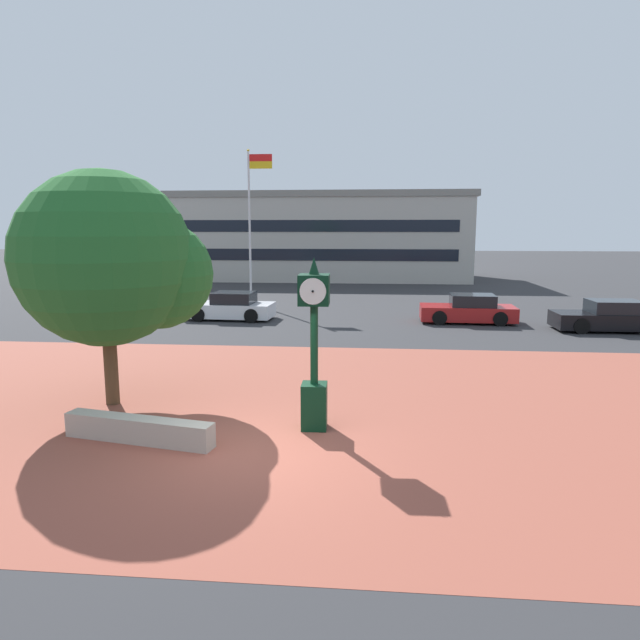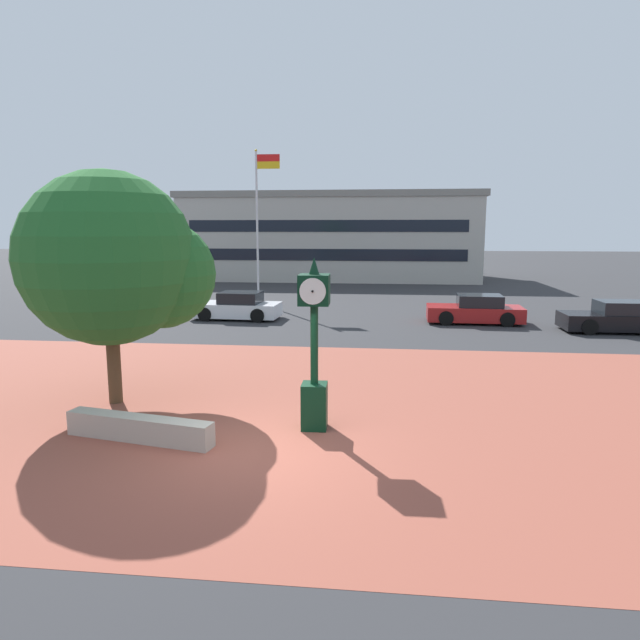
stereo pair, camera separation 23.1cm
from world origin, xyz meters
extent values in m
plane|color=#2D2D30|center=(0.00, 0.00, 0.00)|extent=(200.00, 200.00, 0.00)
cube|color=brown|center=(0.00, 2.82, 0.00)|extent=(44.00, 13.64, 0.01)
cube|color=#ADA393|center=(-2.28, 0.29, 0.25)|extent=(3.22, 1.03, 0.50)
cube|color=black|center=(1.13, 1.39, 0.49)|extent=(0.54, 0.54, 0.98)
cylinder|color=black|center=(1.13, 1.39, 1.82)|extent=(0.16, 0.16, 1.68)
cube|color=black|center=(1.13, 1.39, 2.98)|extent=(0.64, 0.64, 0.63)
cylinder|color=white|center=(1.12, 1.71, 2.98)|extent=(0.53, 0.04, 0.53)
sphere|color=black|center=(1.12, 1.73, 2.98)|extent=(0.05, 0.05, 0.05)
cylinder|color=white|center=(1.14, 1.06, 2.98)|extent=(0.53, 0.04, 0.53)
sphere|color=black|center=(1.14, 1.04, 2.98)|extent=(0.05, 0.05, 0.05)
cone|color=black|center=(1.13, 1.39, 3.47)|extent=(0.22, 0.22, 0.35)
cylinder|color=#4C3823|center=(-3.93, 2.65, 0.99)|extent=(0.32, 0.32, 1.98)
sphere|color=#236028|center=(-3.93, 2.65, 3.52)|extent=(4.12, 4.12, 4.12)
sphere|color=#236028|center=(-2.90, 3.27, 3.11)|extent=(2.68, 2.68, 2.68)
cube|color=black|center=(12.14, 14.04, 0.44)|extent=(4.39, 1.79, 0.64)
cube|color=black|center=(12.36, 14.04, 1.00)|extent=(2.02, 1.53, 0.56)
cylinder|color=black|center=(10.78, 13.21, 0.32)|extent=(0.64, 0.22, 0.64)
cylinder|color=black|center=(10.78, 14.86, 0.32)|extent=(0.64, 0.22, 0.64)
cube|color=maroon|center=(6.65, 15.67, 0.44)|extent=(4.25, 1.96, 0.64)
cube|color=black|center=(6.86, 15.66, 1.00)|extent=(1.98, 1.62, 0.56)
cylinder|color=black|center=(5.32, 14.87, 0.32)|extent=(0.65, 0.24, 0.64)
cylinder|color=black|center=(5.38, 16.56, 0.32)|extent=(0.65, 0.24, 0.64)
cylinder|color=black|center=(7.92, 14.78, 0.32)|extent=(0.65, 0.24, 0.64)
cylinder|color=black|center=(7.98, 16.47, 0.32)|extent=(0.65, 0.24, 0.64)
cube|color=silver|center=(-4.28, 15.60, 0.44)|extent=(4.10, 2.03, 0.64)
cube|color=black|center=(-4.08, 15.59, 1.00)|extent=(1.92, 1.67, 0.56)
cylinder|color=black|center=(-5.56, 14.80, 0.32)|extent=(0.65, 0.25, 0.64)
cylinder|color=black|center=(-5.48, 16.52, 0.32)|extent=(0.65, 0.25, 0.64)
cylinder|color=black|center=(-3.07, 14.68, 0.32)|extent=(0.65, 0.25, 0.64)
cylinder|color=black|center=(-3.00, 16.41, 0.32)|extent=(0.65, 0.25, 0.64)
cylinder|color=silver|center=(-4.47, 21.15, 4.18)|extent=(0.12, 0.12, 8.35)
sphere|color=gold|center=(-4.47, 21.15, 8.41)|extent=(0.14, 0.14, 0.14)
cube|color=red|center=(-3.79, 21.15, 8.01)|extent=(1.25, 0.02, 0.38)
cube|color=gold|center=(-3.79, 21.15, 7.62)|extent=(1.25, 0.02, 0.38)
cube|color=#B2ADA3|center=(-1.91, 38.72, 3.30)|extent=(23.90, 10.53, 6.60)
cube|color=gray|center=(-1.91, 38.72, 6.85)|extent=(24.37, 10.75, 0.50)
cube|color=black|center=(-1.91, 33.43, 2.20)|extent=(21.51, 0.04, 0.90)
cube|color=black|center=(-1.91, 33.43, 4.40)|extent=(21.51, 0.04, 0.90)
camera|label=1|loc=(2.30, -10.07, 4.22)|focal=31.68mm
camera|label=2|loc=(2.53, -10.05, 4.22)|focal=31.68mm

